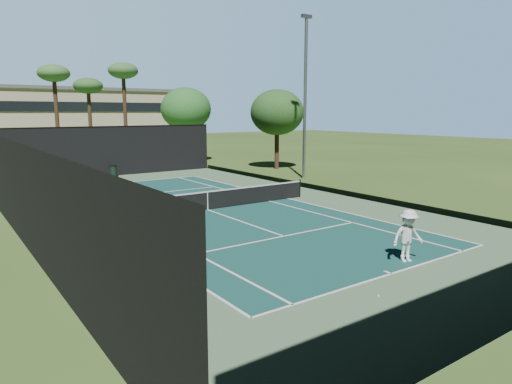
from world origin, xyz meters
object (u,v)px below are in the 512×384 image
(player, at_px, (408,236))
(trash_bin, at_px, (113,171))
(tennis_net, at_px, (208,200))
(tennis_ball_b, at_px, (126,207))
(park_bench, at_px, (65,173))
(tennis_ball_a, at_px, (378,296))
(tennis_ball_c, at_px, (188,205))
(tennis_ball_d, at_px, (66,205))

(player, height_order, trash_bin, player)
(tennis_net, height_order, tennis_ball_b, tennis_net)
(tennis_net, relative_size, park_bench, 8.60)
(tennis_ball_a, height_order, trash_bin, trash_bin)
(tennis_ball_a, distance_m, park_bench, 28.41)
(tennis_ball_a, bearing_deg, tennis_ball_b, 95.17)
(tennis_ball_c, relative_size, park_bench, 0.05)
(tennis_net, xyz_separation_m, trash_bin, (0.05, 15.27, -0.08))
(tennis_ball_d, xyz_separation_m, trash_bin, (5.86, 9.65, 0.44))
(player, bearing_deg, trash_bin, 108.87)
(tennis_ball_c, relative_size, trash_bin, 0.08)
(player, xyz_separation_m, trash_bin, (-1.40, 26.62, -0.44))
(tennis_ball_a, bearing_deg, tennis_ball_c, 84.18)
(tennis_ball_c, xyz_separation_m, trash_bin, (0.40, 13.74, 0.44))
(tennis_ball_c, bearing_deg, tennis_ball_a, -95.82)
(player, bearing_deg, tennis_ball_b, 123.80)
(park_bench, bearing_deg, tennis_net, -77.08)
(tennis_net, distance_m, tennis_ball_a, 12.99)
(tennis_net, height_order, tennis_ball_c, tennis_net)
(player, height_order, park_bench, player)
(tennis_ball_d, bearing_deg, tennis_net, -44.05)
(tennis_ball_d, height_order, trash_bin, trash_bin)
(trash_bin, bearing_deg, park_bench, 176.24)
(tennis_net, relative_size, tennis_ball_a, 173.24)
(tennis_ball_c, distance_m, park_bench, 14.35)
(tennis_ball_d, distance_m, trash_bin, 11.30)
(tennis_net, xyz_separation_m, tennis_ball_c, (-0.35, 1.52, -0.52))
(tennis_net, height_order, tennis_ball_d, tennis_net)
(tennis_ball_c, height_order, park_bench, park_bench)
(player, distance_m, tennis_ball_c, 13.04)
(tennis_net, relative_size, player, 7.02)
(tennis_ball_a, relative_size, trash_bin, 0.08)
(tennis_net, bearing_deg, tennis_ball_a, -98.04)
(player, xyz_separation_m, tennis_ball_b, (-4.73, 14.59, -0.89))
(tennis_ball_d, distance_m, park_bench, 10.15)
(tennis_net, relative_size, tennis_ball_c, 174.78)
(player, bearing_deg, park_bench, 116.42)
(tennis_ball_b, relative_size, tennis_ball_d, 0.88)
(tennis_ball_d, height_order, park_bench, park_bench)
(tennis_ball_b, relative_size, park_bench, 0.04)
(player, bearing_deg, tennis_ball_a, -139.60)
(tennis_ball_a, xyz_separation_m, trash_bin, (1.87, 28.12, 0.44))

